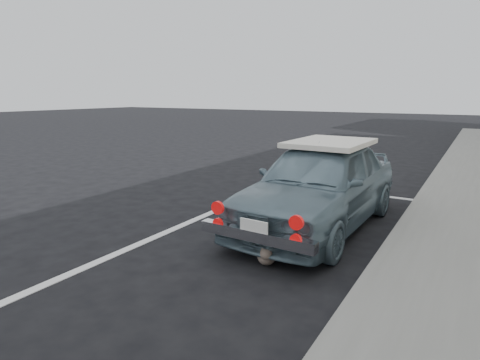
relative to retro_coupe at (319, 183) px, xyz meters
The scene contains 4 objects.
pline_front 2.31m from the retro_coupe, 96.77° to the left, with size 3.00×0.12×0.01m, color silver.
pline_side 2.19m from the retro_coupe, 142.12° to the right, with size 0.12×7.00×0.01m, color silver.
retro_coupe is the anchor object (origin of this frame).
cat 1.65m from the retro_coupe, 90.33° to the right, with size 0.35×0.48×0.27m.
Camera 1 is at (2.65, -1.00, 1.86)m, focal length 30.00 mm.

